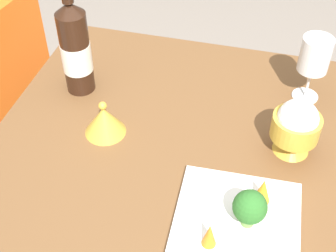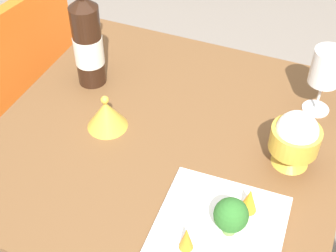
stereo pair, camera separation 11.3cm
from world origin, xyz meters
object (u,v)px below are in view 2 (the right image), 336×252
Objects in this scene: wine_glass at (327,69)px; rice_bowl_lid at (106,114)px; rice_bowl at (295,139)px; wine_bottle at (88,41)px; carrot_garnish_left at (249,200)px; chair_by_wall at (18,80)px; broccoli_floret at (231,216)px; carrot_garnish_right at (186,238)px; serving_plate at (219,230)px.

rice_bowl_lid is (0.26, -0.46, -0.09)m from wine_glass.
rice_bowl is 0.44m from rice_bowl_lid.
wine_bottle reaches higher than wine_glass.
rice_bowl is 0.19m from carrot_garnish_left.
chair_by_wall is 2.62× the size of wine_bottle.
broccoli_floret is at bearing -17.27° from carrot_garnish_left.
rice_bowl_lid is at bearing 40.09° from wine_bottle.
wine_bottle is 5.62× the size of carrot_garnish_right.
carrot_garnish_right is (0.54, 0.82, 0.26)m from chair_by_wall.
wine_bottle is 3.24× the size of rice_bowl_lid.
chair_by_wall is at bearing -118.68° from serving_plate.
carrot_garnish_left is at bearing 61.99° from wine_bottle.
serving_plate is 4.25× the size of carrot_garnish_left.
carrot_garnish_right is (0.40, 0.43, -0.08)m from wine_bottle.
wine_glass is at bearing 165.82° from serving_plate.
serving_plate is at bearing -14.18° from wine_glass.
wine_glass is at bearing -83.58° from chair_by_wall.
wine_bottle is 0.21m from rice_bowl_lid.
chair_by_wall is 0.54m from wine_bottle.
rice_bowl is 2.45× the size of carrot_garnish_right.
rice_bowl_lid is 1.64× the size of carrot_garnish_left.
wine_glass is at bearing 119.07° from rice_bowl_lid.
chair_by_wall reaches higher than rice_bowl_lid.
wine_bottle is at bearing -124.43° from broccoli_floret.
wine_bottle is 5.30× the size of carrot_garnish_left.
rice_bowl_lid reaches higher than carrot_garnish_left.
carrot_garnish_left is 1.06× the size of carrot_garnish_right.
carrot_garnish_left is (0.18, -0.05, -0.03)m from rice_bowl.
wine_glass is 1.26× the size of rice_bowl.
carrot_garnish_right is (0.07, -0.06, -0.02)m from broccoli_floret.
wine_glass reaches higher than carrot_garnish_left.
rice_bowl is 0.25m from broccoli_floret.
carrot_garnish_left is at bearing -10.83° from wine_glass.
carrot_garnish_right reaches higher than serving_plate.
wine_glass reaches higher than rice_bowl.
wine_glass reaches higher than broccoli_floret.
carrot_garnish_right is at bearing -115.39° from chair_by_wall.
rice_bowl reaches higher than broccoli_floret.
serving_plate is 0.06m from broccoli_floret.
chair_by_wall is 6.00× the size of rice_bowl.
chair_by_wall is 13.90× the size of carrot_garnish_left.
serving_plate is at bearing -20.30° from rice_bowl.
rice_bowl is at bearing 80.62° from wine_bottle.
broccoli_floret is at bearing -16.11° from rice_bowl.
carrot_garnish_right is (0.13, -0.08, -0.00)m from carrot_garnish_left.
wine_glass reaches higher than chair_by_wall.
rice_bowl_lid is 1.17× the size of broccoli_floret.
serving_plate is at bearing 61.17° from rice_bowl_lid.
broccoli_floret reaches higher than serving_plate.
rice_bowl is (0.09, 0.56, -0.05)m from wine_bottle.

